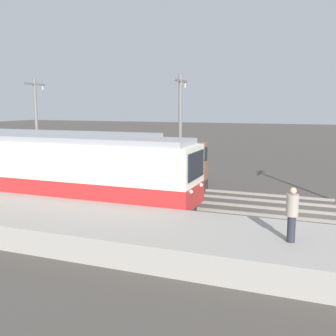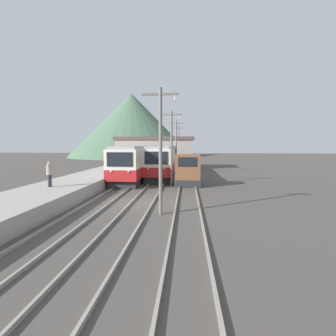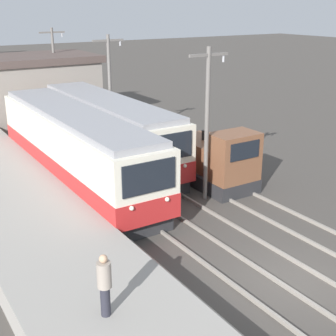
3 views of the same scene
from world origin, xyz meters
TOP-DOWN VIEW (x-y plane):
  - ground_plane at (0.00, 0.00)m, footprint 200.00×200.00m
  - track_left at (-2.60, 0.00)m, footprint 1.54×60.00m
  - track_center at (0.20, 0.00)m, footprint 1.54×60.00m
  - commuter_train_left at (-2.60, 12.37)m, footprint 2.84×14.98m
  - commuter_train_center at (0.20, 14.41)m, footprint 2.84×13.29m
  - shunting_locomotive at (3.20, 8.40)m, footprint 2.40×4.86m
  - catenary_mast_mid at (1.71, 7.19)m, footprint 2.00×0.20m
  - catenary_mast_far at (1.71, 17.08)m, footprint 2.00×0.20m
  - catenary_mast_distant at (1.71, 26.96)m, footprint 2.00×0.20m
  - person_on_platform at (-6.48, 0.57)m, footprint 0.38×0.38m
  - station_building at (-2.07, 26.00)m, footprint 12.60×6.30m

SIDE VIEW (x-z plane):
  - ground_plane at x=0.00m, z-range 0.00..0.00m
  - track_left at x=-2.60m, z-range 0.00..0.14m
  - track_center at x=0.20m, z-range 0.00..0.14m
  - shunting_locomotive at x=3.20m, z-range -0.29..2.71m
  - commuter_train_center at x=0.20m, z-range -0.13..3.59m
  - commuter_train_left at x=-2.60m, z-range -0.14..3.61m
  - person_on_platform at x=-6.48m, z-range 1.01..2.80m
  - station_building at x=-2.07m, z-range 0.02..5.13m
  - catenary_mast_mid at x=1.71m, z-range 0.32..7.28m
  - catenary_mast_far at x=1.71m, z-range 0.32..7.28m
  - catenary_mast_distant at x=1.71m, z-range 0.32..7.28m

